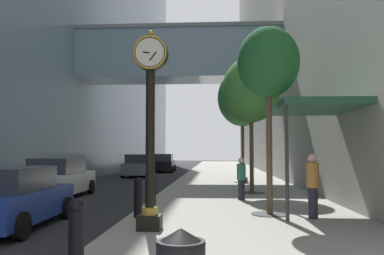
{
  "coord_description": "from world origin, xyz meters",
  "views": [
    {
      "loc": [
        2.57,
        -2.74,
        2.0
      ],
      "look_at": [
        1.01,
        22.72,
        3.47
      ],
      "focal_mm": 37.99,
      "sensor_mm": 36.0,
      "label": 1
    }
  ],
  "objects_px": {
    "street_clock": "(150,119)",
    "bollard_nearest": "(76,232)",
    "bollard_fourth": "(152,188)",
    "street_tree_near": "(268,64)",
    "bollard_third": "(138,196)",
    "car_white_mid": "(59,178)",
    "car_black_near": "(164,163)",
    "pedestrian_by_clock": "(313,184)",
    "street_tree_mid_far": "(242,98)",
    "car_blue_trailing": "(12,198)",
    "street_tree_mid_near": "(251,90)",
    "pedestrian_walking": "(241,178)",
    "car_grey_far": "(139,166)"
  },
  "relations": [
    {
      "from": "car_black_near",
      "to": "car_white_mid",
      "type": "bearing_deg",
      "value": -94.97
    },
    {
      "from": "street_tree_mid_far",
      "to": "pedestrian_walking",
      "type": "relative_size",
      "value": 4.21
    },
    {
      "from": "pedestrian_by_clock",
      "to": "car_black_near",
      "type": "distance_m",
      "value": 27.89
    },
    {
      "from": "bollard_nearest",
      "to": "street_tree_mid_far",
      "type": "distance_m",
      "value": 18.91
    },
    {
      "from": "car_black_near",
      "to": "car_grey_far",
      "type": "xyz_separation_m",
      "value": [
        -1.11,
        -6.92,
        0.01
      ]
    },
    {
      "from": "pedestrian_walking",
      "to": "car_blue_trailing",
      "type": "xyz_separation_m",
      "value": [
        -6.24,
        -5.36,
        -0.21
      ]
    },
    {
      "from": "pedestrian_by_clock",
      "to": "car_black_near",
      "type": "bearing_deg",
      "value": 105.83
    },
    {
      "from": "street_tree_mid_near",
      "to": "pedestrian_by_clock",
      "type": "distance_m",
      "value": 7.76
    },
    {
      "from": "street_tree_near",
      "to": "car_blue_trailing",
      "type": "height_order",
      "value": "street_tree_near"
    },
    {
      "from": "bollard_nearest",
      "to": "bollard_third",
      "type": "xyz_separation_m",
      "value": [
        0.0,
        5.05,
        0.0
      ]
    },
    {
      "from": "bollard_nearest",
      "to": "street_tree_mid_far",
      "type": "xyz_separation_m",
      "value": [
        3.76,
        17.99,
        4.44
      ]
    },
    {
      "from": "bollard_third",
      "to": "car_black_near",
      "type": "bearing_deg",
      "value": 95.84
    },
    {
      "from": "pedestrian_walking",
      "to": "car_white_mid",
      "type": "distance_m",
      "value": 7.88
    },
    {
      "from": "bollard_fourth",
      "to": "pedestrian_by_clock",
      "type": "xyz_separation_m",
      "value": [
        4.86,
        -2.47,
        0.37
      ]
    },
    {
      "from": "bollard_third",
      "to": "car_blue_trailing",
      "type": "xyz_separation_m",
      "value": [
        -3.09,
        -1.09,
        0.05
      ]
    },
    {
      "from": "bollard_nearest",
      "to": "street_tree_mid_near",
      "type": "height_order",
      "value": "street_tree_mid_near"
    },
    {
      "from": "pedestrian_walking",
      "to": "car_white_mid",
      "type": "xyz_separation_m",
      "value": [
        -7.74,
        1.5,
        -0.16
      ]
    },
    {
      "from": "bollard_third",
      "to": "street_tree_near",
      "type": "bearing_deg",
      "value": 10.75
    },
    {
      "from": "car_black_near",
      "to": "car_grey_far",
      "type": "bearing_deg",
      "value": -99.09
    },
    {
      "from": "street_tree_near",
      "to": "car_grey_far",
      "type": "xyz_separation_m",
      "value": [
        -7.62,
        19.25,
        -3.76
      ]
    },
    {
      "from": "street_clock",
      "to": "car_white_mid",
      "type": "relative_size",
      "value": 1.04
    },
    {
      "from": "bollard_third",
      "to": "bollard_fourth",
      "type": "height_order",
      "value": "same"
    },
    {
      "from": "bollard_fourth",
      "to": "car_white_mid",
      "type": "bearing_deg",
      "value": 144.68
    },
    {
      "from": "pedestrian_by_clock",
      "to": "car_white_mid",
      "type": "height_order",
      "value": "pedestrian_by_clock"
    },
    {
      "from": "street_clock",
      "to": "bollard_nearest",
      "type": "height_order",
      "value": "street_clock"
    },
    {
      "from": "bollard_fourth",
      "to": "pedestrian_walking",
      "type": "distance_m",
      "value": 3.61
    },
    {
      "from": "car_blue_trailing",
      "to": "car_white_mid",
      "type": "bearing_deg",
      "value": 102.29
    },
    {
      "from": "street_tree_near",
      "to": "pedestrian_by_clock",
      "type": "height_order",
      "value": "street_tree_near"
    },
    {
      "from": "street_clock",
      "to": "bollard_nearest",
      "type": "distance_m",
      "value": 3.91
    },
    {
      "from": "street_tree_near",
      "to": "car_black_near",
      "type": "height_order",
      "value": "street_tree_near"
    },
    {
      "from": "bollard_third",
      "to": "car_black_near",
      "type": "relative_size",
      "value": 0.24
    },
    {
      "from": "bollard_fourth",
      "to": "street_tree_mid_near",
      "type": "height_order",
      "value": "street_tree_mid_near"
    },
    {
      "from": "street_clock",
      "to": "car_grey_far",
      "type": "xyz_separation_m",
      "value": [
        -4.48,
        21.74,
        -1.93
      ]
    },
    {
      "from": "street_clock",
      "to": "pedestrian_by_clock",
      "type": "height_order",
      "value": "street_clock"
    },
    {
      "from": "street_tree_mid_far",
      "to": "car_blue_trailing",
      "type": "bearing_deg",
      "value": -116.03
    },
    {
      "from": "pedestrian_walking",
      "to": "car_blue_trailing",
      "type": "relative_size",
      "value": 0.36
    },
    {
      "from": "bollard_fourth",
      "to": "car_grey_far",
      "type": "relative_size",
      "value": 0.24
    },
    {
      "from": "bollard_nearest",
      "to": "bollard_third",
      "type": "distance_m",
      "value": 5.05
    },
    {
      "from": "street_clock",
      "to": "street_tree_near",
      "type": "bearing_deg",
      "value": 38.46
    },
    {
      "from": "car_grey_far",
      "to": "street_tree_near",
      "type": "bearing_deg",
      "value": -68.4
    },
    {
      "from": "street_tree_mid_near",
      "to": "car_blue_trailing",
      "type": "height_order",
      "value": "street_tree_mid_near"
    },
    {
      "from": "pedestrian_walking",
      "to": "pedestrian_by_clock",
      "type": "distance_m",
      "value": 4.55
    },
    {
      "from": "pedestrian_by_clock",
      "to": "car_white_mid",
      "type": "xyz_separation_m",
      "value": [
        -9.44,
        5.72,
        -0.27
      ]
    },
    {
      "from": "street_tree_near",
      "to": "street_tree_mid_near",
      "type": "xyz_separation_m",
      "value": [
        0.0,
        6.11,
        0.13
      ]
    },
    {
      "from": "bollard_third",
      "to": "car_white_mid",
      "type": "xyz_separation_m",
      "value": [
        -4.58,
        5.77,
        0.1
      ]
    },
    {
      "from": "bollard_nearest",
      "to": "bollard_fourth",
      "type": "bearing_deg",
      "value": 90.0
    },
    {
      "from": "bollard_nearest",
      "to": "car_blue_trailing",
      "type": "height_order",
      "value": "car_blue_trailing"
    },
    {
      "from": "bollard_fourth",
      "to": "street_tree_near",
      "type": "bearing_deg",
      "value": -25.71
    },
    {
      "from": "bollard_nearest",
      "to": "car_white_mid",
      "type": "height_order",
      "value": "car_white_mid"
    },
    {
      "from": "bollard_nearest",
      "to": "car_grey_far",
      "type": "distance_m",
      "value": 25.31
    }
  ]
}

